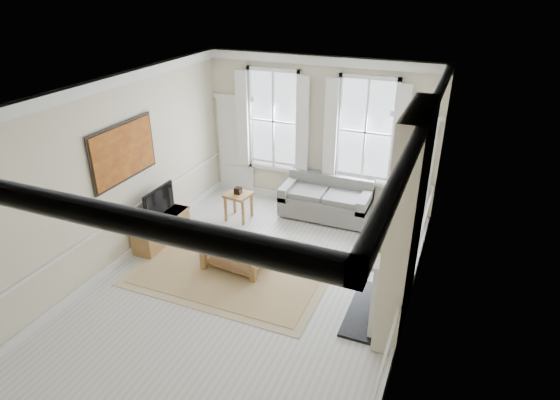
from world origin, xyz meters
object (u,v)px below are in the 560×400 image
at_px(coffee_table, 234,252).
at_px(tv_stand, 162,230).
at_px(sofa, 326,201).
at_px(side_table, 238,198).

xyz_separation_m(coffee_table, tv_stand, (-1.81, 0.31, -0.11)).
height_order(coffee_table, tv_stand, tv_stand).
bearing_deg(coffee_table, tv_stand, 175.76).
bearing_deg(coffee_table, sofa, 76.16).
distance_m(sofa, side_table, 1.95).
height_order(side_table, coffee_table, side_table).
distance_m(sofa, coffee_table, 2.79).
bearing_deg(coffee_table, side_table, 120.21).
bearing_deg(sofa, tv_stand, -139.76).
relative_size(coffee_table, tv_stand, 0.88).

